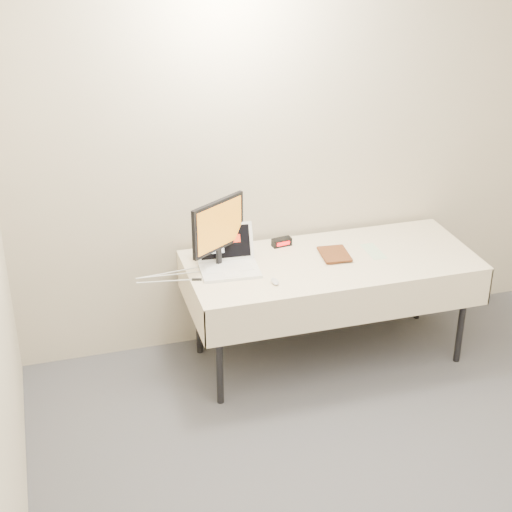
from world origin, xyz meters
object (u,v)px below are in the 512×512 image
object	(u,v)px
monitor	(218,228)
laptop	(228,259)
book	(322,241)
table	(331,268)

from	to	relation	value
monitor	laptop	bearing A→B (deg)	-62.65
monitor	book	xyz separation A→B (m)	(0.66, -0.06, -0.14)
table	book	size ratio (longest dim) A/B	7.83
table	laptop	xyz separation A→B (m)	(-0.66, 0.08, 0.12)
table	book	xyz separation A→B (m)	(-0.05, 0.05, 0.18)
laptop	book	size ratio (longest dim) A/B	1.61
laptop	monitor	bearing A→B (deg)	154.48
monitor	table	bearing A→B (deg)	-41.79
table	book	distance (m)	0.19
laptop	monitor	world-z (taller)	monitor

